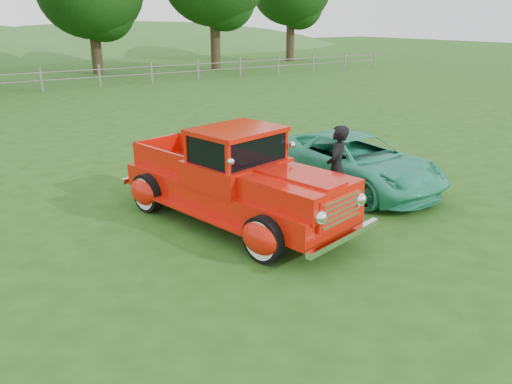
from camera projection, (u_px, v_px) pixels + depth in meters
ground at (319, 244)px, 8.42m from camera, size 140.00×140.00×0.00m
fence_line at (41, 79)px, 25.56m from camera, size 48.00×0.12×1.20m
red_pickup at (235, 180)px, 9.12m from camera, size 3.02×5.25×1.78m
teal_sedan at (354, 161)px, 11.08m from camera, size 2.10×4.32×1.18m
man at (337, 168)px, 9.70m from camera, size 0.73×0.67×1.68m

